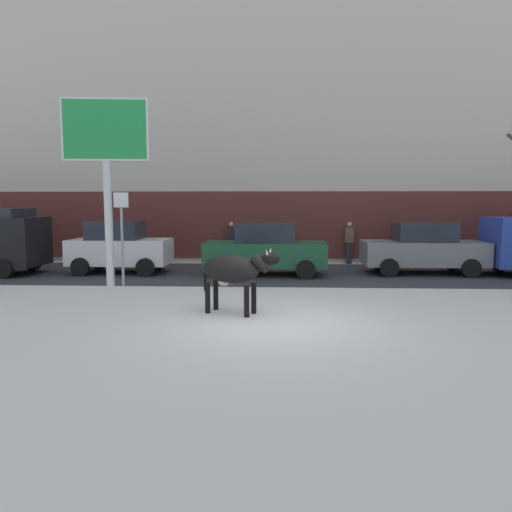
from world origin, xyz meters
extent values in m
plane|color=silver|center=(0.00, 0.00, 0.00)|extent=(120.00, 120.00, 0.00)
cube|color=#333338|center=(0.00, 7.15, 0.00)|extent=(60.00, 5.60, 0.01)
cube|color=beige|center=(0.00, 13.43, 6.50)|extent=(44.00, 6.00, 13.00)
cube|color=#5B2823|center=(0.00, 10.38, 1.60)|extent=(43.12, 0.10, 2.80)
ellipsoid|color=black|center=(-0.96, 0.89, 1.02)|extent=(1.52, 1.06, 0.64)
cylinder|color=black|center=(-0.44, 0.89, 0.35)|extent=(0.12, 0.12, 0.70)
cylinder|color=black|center=(-0.58, 0.53, 0.35)|extent=(0.12, 0.12, 0.70)
cylinder|color=black|center=(-1.35, 1.25, 0.35)|extent=(0.12, 0.12, 0.70)
cylinder|color=black|center=(-1.49, 0.88, 0.35)|extent=(0.12, 0.12, 0.70)
cylinder|color=black|center=(-0.26, 0.62, 1.20)|extent=(0.54, 0.41, 0.44)
ellipsoid|color=black|center=(-0.06, 0.54, 1.30)|extent=(0.50, 0.38, 0.28)
cone|color=beige|center=(-0.06, 0.66, 1.46)|extent=(0.10, 0.13, 0.15)
cone|color=beige|center=(-0.14, 0.45, 1.46)|extent=(0.10, 0.13, 0.15)
cylinder|color=black|center=(-1.59, 1.13, 0.77)|extent=(0.06, 0.06, 0.60)
ellipsoid|color=beige|center=(-1.13, 0.95, 0.72)|extent=(0.35, 0.32, 0.20)
cylinder|color=silver|center=(-4.98, 4.36, 1.90)|extent=(0.24, 0.24, 3.80)
cube|color=silver|center=(-4.98, 4.36, 4.65)|extent=(2.53, 0.46, 1.82)
cube|color=green|center=(-4.98, 4.33, 4.65)|extent=(2.40, 0.41, 1.70)
cylinder|color=black|center=(-9.06, 7.53, 0.32)|extent=(0.64, 0.22, 0.64)
cylinder|color=black|center=(-9.07, 5.63, 0.32)|extent=(0.64, 0.22, 0.64)
cube|color=white|center=(-5.57, 7.12, 0.77)|extent=(3.51, 1.71, 0.90)
cube|color=#1E232D|center=(-5.72, 7.13, 1.54)|extent=(1.81, 1.50, 0.64)
cylinder|color=black|center=(-4.43, 7.97, 0.32)|extent=(0.64, 0.22, 0.64)
cylinder|color=black|center=(-4.44, 6.27, 0.32)|extent=(0.64, 0.22, 0.64)
cylinder|color=black|center=(-6.71, 7.98, 0.32)|extent=(0.64, 0.22, 0.64)
cylinder|color=black|center=(-6.71, 6.28, 0.32)|extent=(0.64, 0.22, 0.64)
cube|color=#194C2D|center=(-0.35, 6.84, 0.74)|extent=(4.21, 1.78, 0.84)
cube|color=#1E232D|center=(-0.35, 6.84, 1.50)|extent=(2.01, 1.56, 0.68)
cylinder|color=black|center=(1.02, 7.72, 0.32)|extent=(0.64, 0.22, 0.64)
cylinder|color=black|center=(1.01, 5.96, 0.32)|extent=(0.64, 0.22, 0.64)
cylinder|color=black|center=(-1.71, 7.73, 0.32)|extent=(0.64, 0.22, 0.64)
cylinder|color=black|center=(-1.72, 5.97, 0.32)|extent=(0.64, 0.22, 0.64)
cube|color=slate|center=(5.25, 7.43, 0.74)|extent=(4.21, 1.78, 0.84)
cube|color=#1E232D|center=(5.25, 7.43, 1.50)|extent=(2.01, 1.56, 0.68)
cylinder|color=black|center=(6.62, 8.31, 0.32)|extent=(0.64, 0.22, 0.64)
cylinder|color=black|center=(6.61, 6.55, 0.32)|extent=(0.64, 0.22, 0.64)
cylinder|color=black|center=(3.89, 8.32, 0.32)|extent=(0.64, 0.22, 0.64)
cylinder|color=black|center=(3.88, 6.56, 0.32)|extent=(0.64, 0.22, 0.64)
cylinder|color=black|center=(8.22, 8.09, 0.32)|extent=(0.64, 0.22, 0.64)
cylinder|color=#282833|center=(-6.46, 10.18, 0.44)|extent=(0.24, 0.24, 0.88)
cube|color=brown|center=(-6.46, 10.18, 1.20)|extent=(0.36, 0.22, 0.64)
sphere|color=beige|center=(-6.46, 10.18, 1.63)|extent=(0.20, 0.20, 0.20)
cylinder|color=#282833|center=(3.04, 10.18, 0.44)|extent=(0.24, 0.24, 0.88)
cube|color=brown|center=(3.04, 10.18, 1.20)|extent=(0.36, 0.22, 0.64)
sphere|color=tan|center=(3.04, 10.18, 1.63)|extent=(0.20, 0.20, 0.20)
cylinder|color=#282833|center=(-1.87, 10.18, 0.44)|extent=(0.24, 0.24, 0.88)
cube|color=#232328|center=(-1.87, 10.18, 1.20)|extent=(0.36, 0.22, 0.64)
sphere|color=tan|center=(-1.87, 10.18, 1.63)|extent=(0.20, 0.20, 0.20)
cylinder|color=gray|center=(-4.57, 4.30, 1.20)|extent=(0.08, 0.08, 2.40)
cube|color=silver|center=(-4.57, 4.30, 2.60)|extent=(0.44, 0.04, 0.44)
camera|label=1|loc=(0.12, -9.83, 2.49)|focal=33.69mm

